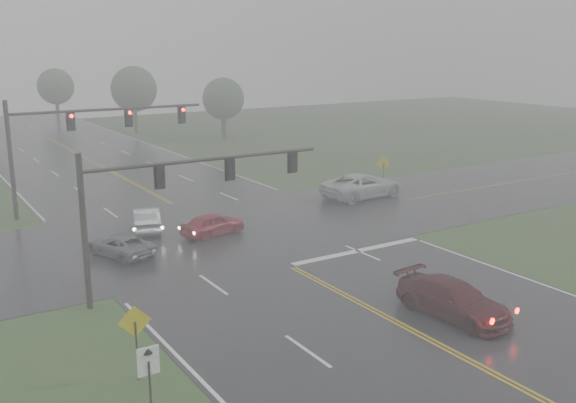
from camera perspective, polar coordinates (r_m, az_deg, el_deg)
ground at (r=23.39m, az=20.03°, el=-15.39°), size 180.00×180.00×0.00m
main_road at (r=37.81m, az=-4.46°, el=-3.34°), size 18.00×160.00×0.02m
cross_street at (r=39.52m, az=-5.82°, el=-2.61°), size 120.00×14.00×0.02m
stop_bar at (r=35.67m, az=6.22°, el=-4.43°), size 8.50×0.50×0.01m
sedan_maroon at (r=28.16m, az=14.38°, el=-9.86°), size 2.59×5.36×1.51m
sedan_red at (r=38.67m, az=-6.67°, el=-3.00°), size 4.25×2.39×1.36m
sedan_silver at (r=40.26m, az=-12.43°, el=-2.56°), size 2.77×4.67×1.45m
car_grey at (r=35.86m, az=-14.64°, el=-4.71°), size 3.21×4.63×1.17m
pickup_white at (r=48.22m, az=6.62°, el=0.36°), size 6.66×3.41×1.80m
signal_gantry_near at (r=29.00m, az=-11.02°, el=0.89°), size 11.74×0.30×6.78m
signal_gantry_far at (r=45.17m, az=-18.48°, el=5.85°), size 13.32×0.39×7.74m
sign_diamond_west at (r=22.36m, az=-13.41°, el=-11.09°), size 1.12×0.19×2.69m
sign_arrow_white at (r=19.08m, az=-12.24°, el=-14.89°), size 0.64×0.11×2.89m
sign_diamond_east at (r=49.41m, az=8.47°, el=2.98°), size 1.20×0.34×2.95m
tree_ne_a at (r=85.44m, az=-13.53°, el=9.69°), size 5.83×5.83×8.57m
tree_e_near at (r=78.24m, az=-5.77°, el=9.07°), size 5.01×5.01×7.36m
tree_n_far at (r=102.54m, az=-19.95°, el=9.58°), size 5.32×5.32×7.81m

